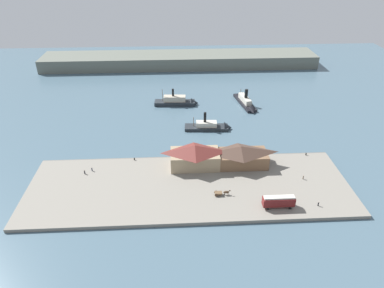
{
  "coord_description": "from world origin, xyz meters",
  "views": [
    {
      "loc": [
        -4.06,
        -115.37,
        74.07
      ],
      "look_at": [
        2.4,
        4.26,
        2.0
      ],
      "focal_mm": 32.14,
      "sensor_mm": 36.0,
      "label": 1
    }
  ],
  "objects": [
    {
      "name": "mooring_post_center_west",
      "position": [
        -20.14,
        -5.06,
        1.65
      ],
      "size": [
        0.44,
        0.44,
        0.9
      ],
      "primitive_type": "cylinder",
      "color": "black",
      "rests_on": "quay_promenade"
    },
    {
      "name": "horse_cart",
      "position": [
        10.41,
        -27.52,
        2.13
      ],
      "size": [
        5.37,
        1.66,
        1.87
      ],
      "color": "brown",
      "rests_on": "quay_promenade"
    },
    {
      "name": "ferry_near_quay",
      "position": [
        -2.1,
        47.46,
        1.72
      ],
      "size": [
        22.66,
        6.53,
        10.1
      ],
      "color": "#23282D",
      "rests_on": "ground"
    },
    {
      "name": "ferry_moored_east",
      "position": [
        12.45,
        20.33,
        1.22
      ],
      "size": [
        21.43,
        6.71,
        9.99
      ],
      "color": "#23282D",
      "rests_on": "ground"
    },
    {
      "name": "street_tram",
      "position": [
        27.43,
        -34.37,
        3.64
      ],
      "size": [
        10.04,
        2.78,
        4.16
      ],
      "color": "maroon",
      "rests_on": "quay_promenade"
    },
    {
      "name": "ferry_departing_north",
      "position": [
        32.45,
        43.97,
        1.46
      ],
      "size": [
        8.64,
        24.38,
        9.92
      ],
      "color": "black",
      "rests_on": "ground"
    },
    {
      "name": "ferry_shed_central_terminal",
      "position": [
        19.49,
        -10.17,
        5.19
      ],
      "size": [
        20.13,
        9.72,
        7.86
      ],
      "color": "brown",
      "rests_on": "quay_promenade"
    },
    {
      "name": "pedestrian_standing_center",
      "position": [
        40.21,
        -20.43,
        1.9
      ],
      "size": [
        0.38,
        0.38,
        1.53
      ],
      "color": "#6B5B4C",
      "rests_on": "quay_promenade"
    },
    {
      "name": "pedestrian_by_tram",
      "position": [
        40.31,
        -34.51,
        1.91
      ],
      "size": [
        0.39,
        0.39,
        1.56
      ],
      "color": "#232328",
      "rests_on": "quay_promenade"
    },
    {
      "name": "quay_promenade",
      "position": [
        0.0,
        -22.0,
        0.6
      ],
      "size": [
        110.0,
        36.0,
        1.2
      ],
      "primitive_type": "cube",
      "color": "gray",
      "rests_on": "ground"
    },
    {
      "name": "pedestrian_near_west_shed",
      "position": [
        -34.91,
        -11.41,
        1.9
      ],
      "size": [
        0.38,
        0.38,
        1.53
      ],
      "color": "#33384C",
      "rests_on": "quay_promenade"
    },
    {
      "name": "seawall_edge",
      "position": [
        0.0,
        -3.6,
        0.5
      ],
      "size": [
        110.0,
        0.8,
        1.0
      ],
      "primitive_type": "cube",
      "color": "#666159",
      "rests_on": "ground"
    },
    {
      "name": "ferry_shed_west_terminal",
      "position": [
        2.68,
        -10.17,
        5.69
      ],
      "size": [
        18.07,
        10.11,
        8.83
      ],
      "color": "#998466",
      "rests_on": "quay_promenade"
    },
    {
      "name": "ground_plane",
      "position": [
        0.0,
        0.0,
        0.0
      ],
      "size": [
        320.0,
        320.0,
        0.0
      ],
      "primitive_type": "plane",
      "color": "#476070"
    },
    {
      "name": "pedestrian_near_cart",
      "position": [
        -37.14,
        -13.16,
        1.94
      ],
      "size": [
        0.4,
        0.4,
        1.62
      ],
      "color": "#232328",
      "rests_on": "quay_promenade"
    },
    {
      "name": "far_headland",
      "position": [
        0.0,
        110.0,
        4.0
      ],
      "size": [
        180.0,
        24.0,
        8.0
      ],
      "primitive_type": "cube",
      "color": "#60665B",
      "rests_on": "ground"
    },
    {
      "name": "mooring_post_east",
      "position": [
        46.49,
        -5.21,
        1.65
      ],
      "size": [
        0.44,
        0.44,
        0.9
      ],
      "primitive_type": "cylinder",
      "color": "black",
      "rests_on": "quay_promenade"
    }
  ]
}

